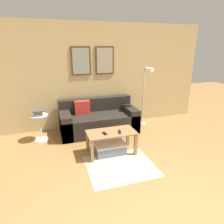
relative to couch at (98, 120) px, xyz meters
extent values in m
cube|color=tan|center=(0.15, 0.46, 0.99)|extent=(5.60, 0.06, 2.55)
cube|color=#513823|center=(-0.29, 0.41, 1.38)|extent=(0.47, 0.02, 0.67)
cube|color=#939E8E|center=(-0.29, 0.40, 1.38)|extent=(0.40, 0.01, 0.60)
cube|color=#513823|center=(0.30, 0.41, 1.38)|extent=(0.47, 0.02, 0.67)
cube|color=#ADA38E|center=(0.30, 0.40, 1.38)|extent=(0.40, 0.01, 0.60)
cube|color=#C1B299|center=(0.00, -1.60, -0.28)|extent=(1.17, 0.99, 0.01)
cube|color=#28231E|center=(0.01, -0.04, -0.06)|extent=(1.82, 0.85, 0.45)
cube|color=#28231E|center=(0.01, 0.29, 0.33)|extent=(1.82, 0.20, 0.33)
cube|color=#28231E|center=(-0.78, -0.04, 0.00)|extent=(0.24, 0.85, 0.57)
cube|color=#28231E|center=(0.80, -0.04, 0.00)|extent=(0.24, 0.85, 0.57)
cube|color=red|center=(-0.36, 0.12, 0.32)|extent=(0.36, 0.14, 0.32)
cube|color=#997047|center=(-0.02, -1.11, 0.15)|extent=(0.93, 0.48, 0.02)
cube|color=#997047|center=(-0.45, -1.31, -0.07)|extent=(0.06, 0.06, 0.43)
cube|color=#997047|center=(0.41, -1.31, -0.07)|extent=(0.06, 0.06, 0.43)
cube|color=#997047|center=(-0.45, -0.91, -0.07)|extent=(0.06, 0.06, 0.43)
cube|color=#997047|center=(0.41, -0.91, -0.07)|extent=(0.06, 0.06, 0.43)
cube|color=slate|center=(-0.05, -1.10, -0.19)|extent=(0.57, 0.38, 0.19)
cube|color=silver|center=(-0.05, -1.10, -0.09)|extent=(0.60, 0.40, 0.02)
cylinder|color=silver|center=(1.23, 0.10, -0.28)|extent=(0.20, 0.20, 0.02)
cylinder|color=silver|center=(1.23, 0.10, 0.47)|extent=(0.03, 0.03, 1.48)
cylinder|color=silver|center=(1.23, -0.02, 1.21)|extent=(0.02, 0.23, 0.02)
cylinder|color=white|center=(1.23, -0.13, 1.18)|extent=(0.21, 0.21, 0.09)
cylinder|color=white|center=(-1.33, -0.09, -0.28)|extent=(0.31, 0.31, 0.01)
cylinder|color=white|center=(-1.33, -0.09, 0.01)|extent=(0.04, 0.04, 0.56)
cylinder|color=white|center=(-1.33, -0.09, 0.29)|extent=(0.37, 0.37, 0.02)
cube|color=#8C4C93|center=(-1.34, -0.12, 0.31)|extent=(0.17, 0.17, 0.02)
cube|color=#387F4C|center=(-1.35, -0.11, 0.34)|extent=(0.20, 0.18, 0.02)
cube|color=#D18438|center=(-1.35, -0.10, 0.36)|extent=(0.19, 0.14, 0.03)
cube|color=#B73333|center=(-1.35, -0.10, 0.38)|extent=(0.20, 0.15, 0.01)
cube|color=#4C4C51|center=(-1.33, -0.11, 0.40)|extent=(0.24, 0.17, 0.03)
cube|color=black|center=(0.12, -1.18, 0.17)|extent=(0.08, 0.16, 0.02)
cube|color=black|center=(-0.16, -1.15, 0.17)|extent=(0.08, 0.15, 0.01)
camera|label=1|loc=(-1.07, -4.43, 1.73)|focal=32.00mm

